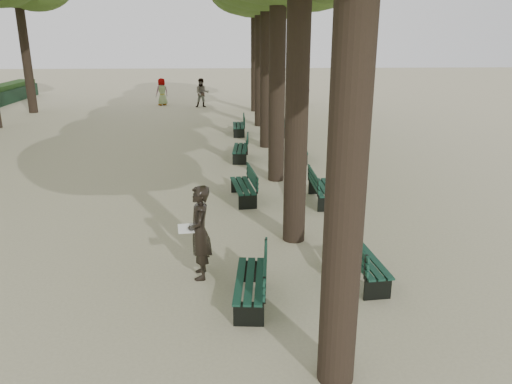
{
  "coord_description": "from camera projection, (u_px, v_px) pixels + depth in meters",
  "views": [
    {
      "loc": [
        0.08,
        -7.94,
        4.75
      ],
      "look_at": [
        0.6,
        3.0,
        1.2
      ],
      "focal_mm": 35.0,
      "sensor_mm": 36.0,
      "label": 1
    }
  ],
  "objects": [
    {
      "name": "bench_left_3",
      "position": [
        239.0,
        129.0,
        23.82
      ],
      "size": [
        0.58,
        1.8,
        0.92
      ],
      "color": "black",
      "rests_on": "ground"
    },
    {
      "name": "bench_left_0",
      "position": [
        251.0,
        289.0,
        9.08
      ],
      "size": [
        0.72,
        1.84,
        0.92
      ],
      "color": "black",
      "rests_on": "ground"
    },
    {
      "name": "bench_left_2",
      "position": [
        240.0,
        153.0,
        19.18
      ],
      "size": [
        0.68,
        1.83,
        0.92
      ],
      "color": "black",
      "rests_on": "ground"
    },
    {
      "name": "pedestrian_c",
      "position": [
        302.0,
        91.0,
        33.62
      ],
      "size": [
        1.06,
        0.42,
        1.77
      ],
      "primitive_type": "imported",
      "rotation": [
        0.0,
        0.0,
        3.21
      ],
      "color": "#262628",
      "rests_on": "ground"
    },
    {
      "name": "bench_right_3",
      "position": [
        286.0,
        129.0,
        23.79
      ],
      "size": [
        0.8,
        1.86,
        0.92
      ],
      "color": "black",
      "rests_on": "ground"
    },
    {
      "name": "pedestrian_d",
      "position": [
        162.0,
        92.0,
        33.04
      ],
      "size": [
        0.91,
        0.78,
        1.77
      ],
      "primitive_type": "imported",
      "rotation": [
        0.0,
        0.0,
        3.74
      ],
      "color": "#262628",
      "rests_on": "ground"
    },
    {
      "name": "bench_left_1",
      "position": [
        243.0,
        191.0,
        14.57
      ],
      "size": [
        0.8,
        1.86,
        0.92
      ],
      "color": "black",
      "rests_on": "ground"
    },
    {
      "name": "pedestrian_a",
      "position": [
        202.0,
        93.0,
        32.12
      ],
      "size": [
        0.92,
        0.42,
        1.84
      ],
      "primitive_type": "imported",
      "rotation": [
        0.0,
        0.0,
        0.06
      ],
      "color": "#262628",
      "rests_on": "ground"
    },
    {
      "name": "bench_right_0",
      "position": [
        363.0,
        267.0,
        9.9
      ],
      "size": [
        0.75,
        1.85,
        0.92
      ],
      "color": "black",
      "rests_on": "ground"
    },
    {
      "name": "man_with_map",
      "position": [
        200.0,
        232.0,
        9.82
      ],
      "size": [
        0.65,
        0.79,
        1.92
      ],
      "color": "black",
      "rests_on": "ground"
    },
    {
      "name": "bench_right_2",
      "position": [
        300.0,
        153.0,
        19.13
      ],
      "size": [
        0.71,
        1.84,
        0.92
      ],
      "color": "black",
      "rests_on": "ground"
    },
    {
      "name": "bench_right_1",
      "position": [
        322.0,
        193.0,
        14.39
      ],
      "size": [
        0.6,
        1.81,
        0.92
      ],
      "color": "black",
      "rests_on": "ground"
    },
    {
      "name": "ground",
      "position": [
        231.0,
        307.0,
        9.0
      ],
      "size": [
        120.0,
        120.0,
        0.0
      ],
      "primitive_type": "plane",
      "color": "tan",
      "rests_on": "ground"
    }
  ]
}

